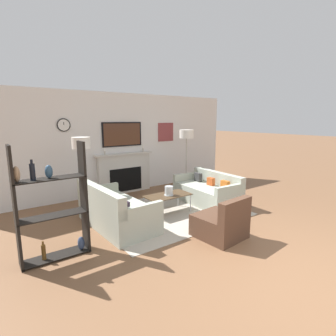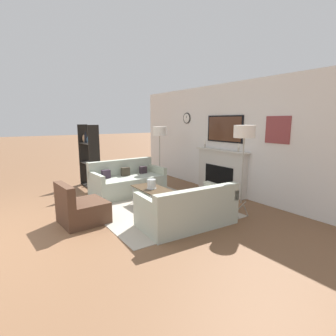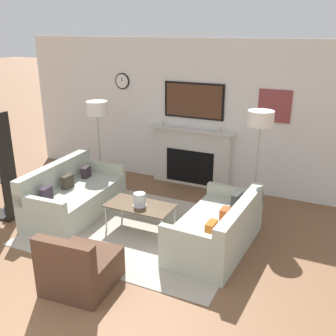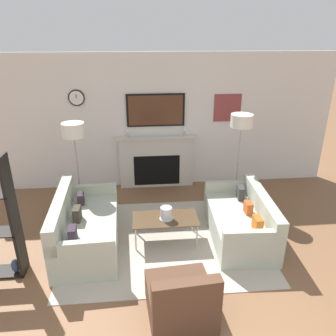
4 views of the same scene
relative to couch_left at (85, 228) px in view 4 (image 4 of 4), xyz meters
name	(u,v)px [view 4 (image 4 of 4)]	position (x,y,z in m)	size (l,w,h in m)	color
fireplace_wall	(156,129)	(1.22, 2.11, 0.93)	(7.26, 0.28, 2.70)	silver
area_rug	(165,240)	(1.22, 0.00, -0.29)	(3.04, 2.43, 0.01)	#B2A897
couch_left	(85,228)	(0.00, 0.00, 0.00)	(0.95, 1.78, 0.83)	#ADB5A4
couch_right	(241,221)	(2.43, 0.00, -0.02)	(0.93, 1.68, 0.73)	#ADB5A4
armchair	(181,300)	(1.27, -1.51, -0.05)	(0.79, 0.82, 0.74)	#523626
coffee_table	(165,220)	(1.23, 0.00, 0.09)	(1.00, 0.52, 0.41)	#4C3823
hurricane_candle	(166,214)	(1.24, -0.03, 0.20)	(0.20, 0.20, 0.20)	silver
floor_lamp_left	(73,132)	(-0.22, 1.10, 1.20)	(0.38, 0.38, 1.65)	#9E998E
floor_lamp_right	(242,122)	(2.66, 1.10, 1.29)	(0.39, 0.39, 1.73)	#9E998E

